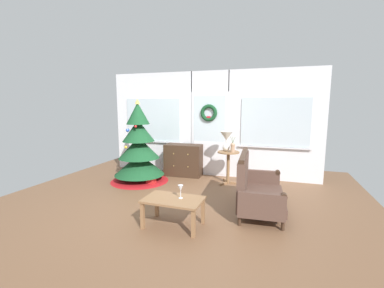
{
  "coord_description": "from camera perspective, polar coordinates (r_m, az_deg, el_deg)",
  "views": [
    {
      "loc": [
        1.58,
        -4.08,
        1.74
      ],
      "look_at": [
        0.05,
        0.55,
        1.0
      ],
      "focal_mm": 24.19,
      "sensor_mm": 36.0,
      "label": 1
    }
  ],
  "objects": [
    {
      "name": "back_wall_with_door",
      "position": [
        6.38,
        3.91,
        4.49
      ],
      "size": [
        5.2,
        0.19,
        2.55
      ],
      "color": "white",
      "rests_on": "ground"
    },
    {
      "name": "coffee_table",
      "position": [
        3.81,
        -4.14,
        -12.78
      ],
      "size": [
        0.85,
        0.54,
        0.41
      ],
      "color": "#8E6642",
      "rests_on": "ground"
    },
    {
      "name": "ground_plane",
      "position": [
        4.71,
        -2.75,
        -13.07
      ],
      "size": [
        6.76,
        6.76,
        0.0
      ],
      "primitive_type": "plane",
      "color": "brown"
    },
    {
      "name": "wine_glass",
      "position": [
        3.75,
        -2.53,
        -9.82
      ],
      "size": [
        0.08,
        0.08,
        0.2
      ],
      "color": "silver",
      "rests_on": "coffee_table"
    },
    {
      "name": "christmas_tree",
      "position": [
        6.01,
        -11.61,
        -1.74
      ],
      "size": [
        1.32,
        1.32,
        1.88
      ],
      "color": "#4C331E",
      "rests_on": "ground"
    },
    {
      "name": "flower_vase",
      "position": [
        5.66,
        8.95,
        -0.66
      ],
      "size": [
        0.11,
        0.1,
        0.35
      ],
      "color": "tan",
      "rests_on": "side_table"
    },
    {
      "name": "side_table",
      "position": [
        5.79,
        8.0,
        -3.72
      ],
      "size": [
        0.5,
        0.48,
        0.72
      ],
      "color": "#8E6642",
      "rests_on": "ground"
    },
    {
      "name": "dresser_cabinet",
      "position": [
        6.4,
        -1.89,
        -3.56
      ],
      "size": [
        0.92,
        0.47,
        0.78
      ],
      "color": "#3D281C",
      "rests_on": "ground"
    },
    {
      "name": "table_lamp",
      "position": [
        5.76,
        7.59,
        1.22
      ],
      "size": [
        0.28,
        0.28,
        0.44
      ],
      "color": "silver",
      "rests_on": "side_table"
    },
    {
      "name": "settee_sofa",
      "position": [
        4.46,
        13.65,
        -9.44
      ],
      "size": [
        0.8,
        1.43,
        0.96
      ],
      "color": "#3D281C",
      "rests_on": "ground"
    },
    {
      "name": "gift_box",
      "position": [
        5.84,
        -9.01,
        -7.92
      ],
      "size": [
        0.18,
        0.16,
        0.18
      ],
      "primitive_type": "cube",
      "color": "red",
      "rests_on": "ground"
    }
  ]
}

